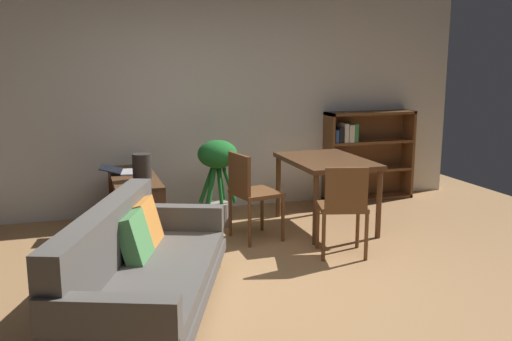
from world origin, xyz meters
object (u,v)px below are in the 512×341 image
(open_laptop, at_px, (125,171))
(dining_chair_near, at_px, (250,190))
(desk_speaker, at_px, (142,167))
(bookshelf, at_px, (362,155))
(media_console, at_px, (135,207))
(dining_chair_far, at_px, (344,204))
(potted_floor_plant, at_px, (218,169))
(fabric_couch, at_px, (138,265))
(dining_table, at_px, (326,166))

(open_laptop, height_order, dining_chair_near, dining_chair_near)
(desk_speaker, bearing_deg, bookshelf, 18.11)
(media_console, xyz_separation_m, dining_chair_far, (1.75, -1.21, 0.19))
(media_console, distance_m, dining_chair_near, 1.20)
(dining_chair_near, bearing_deg, potted_floor_plant, 108.81)
(fabric_couch, distance_m, potted_floor_plant, 2.22)
(bookshelf, bearing_deg, desk_speaker, -161.89)
(open_laptop, relative_size, potted_floor_plant, 0.52)
(fabric_couch, relative_size, bookshelf, 1.87)
(dining_table, bearing_deg, desk_speaker, 178.26)
(dining_chair_near, distance_m, dining_chair_far, 1.00)
(desk_speaker, xyz_separation_m, dining_chair_near, (1.03, -0.25, -0.25))
(potted_floor_plant, distance_m, bookshelf, 2.19)
(desk_speaker, height_order, dining_chair_far, desk_speaker)
(open_laptop, xyz_separation_m, desk_speaker, (0.13, -0.40, 0.11))
(desk_speaker, bearing_deg, dining_chair_far, -30.25)
(media_console, xyz_separation_m, potted_floor_plant, (0.90, 0.09, 0.33))
(open_laptop, distance_m, potted_floor_plant, 0.97)
(media_console, distance_m, dining_table, 2.06)
(media_console, height_order, dining_chair_far, dining_chair_far)
(bookshelf, bearing_deg, dining_chair_near, -147.65)
(dining_table, bearing_deg, bookshelf, 45.83)
(potted_floor_plant, bearing_deg, dining_table, -18.78)
(dining_chair_far, bearing_deg, fabric_couch, -162.03)
(dining_table, xyz_separation_m, bookshelf, (0.99, 1.02, -0.09))
(potted_floor_plant, height_order, bookshelf, bookshelf)
(potted_floor_plant, distance_m, dining_chair_far, 1.57)
(media_console, height_order, potted_floor_plant, potted_floor_plant)
(bookshelf, bearing_deg, dining_table, -134.17)
(desk_speaker, height_order, potted_floor_plant, potted_floor_plant)
(open_laptop, bearing_deg, desk_speaker, -71.89)
(fabric_couch, xyz_separation_m, bookshelf, (3.16, 2.57, 0.22))
(fabric_couch, bearing_deg, dining_chair_far, 17.97)
(dining_table, relative_size, bookshelf, 0.98)
(fabric_couch, height_order, media_console, fabric_couch)
(potted_floor_plant, bearing_deg, dining_chair_near, -71.19)
(media_console, relative_size, desk_speaker, 4.89)
(fabric_couch, distance_m, dining_chair_near, 1.86)
(fabric_couch, xyz_separation_m, potted_floor_plant, (1.06, 1.93, 0.28))
(desk_speaker, distance_m, bookshelf, 3.09)
(dining_table, xyz_separation_m, dining_chair_far, (-0.25, -0.93, -0.17))
(desk_speaker, bearing_deg, dining_chair_near, -13.49)
(open_laptop, relative_size, dining_table, 0.43)
(media_console, distance_m, potted_floor_plant, 0.96)
(desk_speaker, distance_m, dining_chair_far, 1.98)
(dining_table, distance_m, bookshelf, 1.42)
(dining_table, relative_size, dining_chair_near, 1.31)
(desk_speaker, distance_m, dining_chair_near, 1.09)
(media_console, xyz_separation_m, dining_table, (2.00, -0.28, 0.36))
(fabric_couch, xyz_separation_m, open_laptop, (0.09, 2.01, 0.30))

